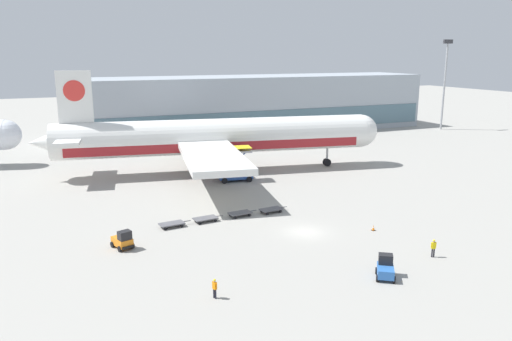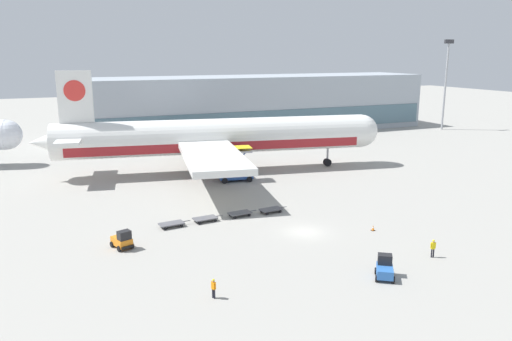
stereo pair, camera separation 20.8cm
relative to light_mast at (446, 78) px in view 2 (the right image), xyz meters
The scene contains 14 objects.
ground_plane 89.90m from the light_mast, 142.67° to the right, with size 400.00×400.00×0.00m, color #9E9B93.
terminal_building 49.84m from the light_mast, 160.88° to the left, with size 90.00×18.20×14.00m.
light_mast is the anchor object (origin of this frame).
airplane_main 74.64m from the light_mast, 162.70° to the right, with size 57.64×48.66×17.00m.
scissor_lift_loader 76.17m from the light_mast, 157.29° to the right, with size 5.65×4.16×5.34m.
baggage_tug_foreground 104.18m from the light_mast, 150.70° to the right, with size 2.24×2.75×2.00m.
baggage_tug_mid 97.54m from the light_mast, 136.21° to the right, with size 2.61×2.81×2.00m.
baggage_dolly_lead 96.79m from the light_mast, 151.13° to the right, with size 3.76×1.76×0.48m.
baggage_dolly_second 93.08m from the light_mast, 150.04° to the right, with size 3.76×1.76×0.48m.
baggage_dolly_third 89.09m from the light_mast, 148.72° to the right, with size 3.76×1.76×0.48m.
baggage_dolly_trail 85.73m from the light_mast, 147.15° to the right, with size 3.76×1.76×0.48m.
ground_crew_near 91.19m from the light_mast, 133.90° to the right, with size 0.55×0.30×1.83m.
ground_crew_far 107.51m from the light_mast, 142.80° to the right, with size 0.34×0.53×1.70m.
traffic_cone_near 85.95m from the light_mast, 138.28° to the right, with size 0.40×0.40×0.62m.
Camera 2 is at (-26.02, -46.26, 19.52)m, focal length 35.00 mm.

